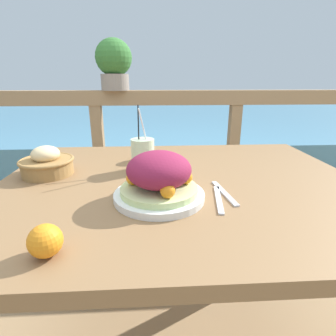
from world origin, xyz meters
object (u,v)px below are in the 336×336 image
at_px(drink_glass, 143,155).
at_px(potted_plant, 114,63).
at_px(salad_plate, 159,179).
at_px(bread_basket, 47,163).

bearing_deg(drink_glass, potted_plant, 103.73).
height_order(salad_plate, bread_basket, salad_plate).
bearing_deg(drink_glass, bread_basket, -175.40).
bearing_deg(salad_plate, potted_plant, 103.30).
xyz_separation_m(drink_glass, potted_plant, (-0.19, 0.77, 0.36)).
xyz_separation_m(salad_plate, potted_plant, (-0.24, 1.03, 0.36)).
height_order(bread_basket, potted_plant, potted_plant).
bearing_deg(bread_basket, salad_plate, -29.78).
relative_size(salad_plate, bread_basket, 1.39).
relative_size(salad_plate, potted_plant, 0.88).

